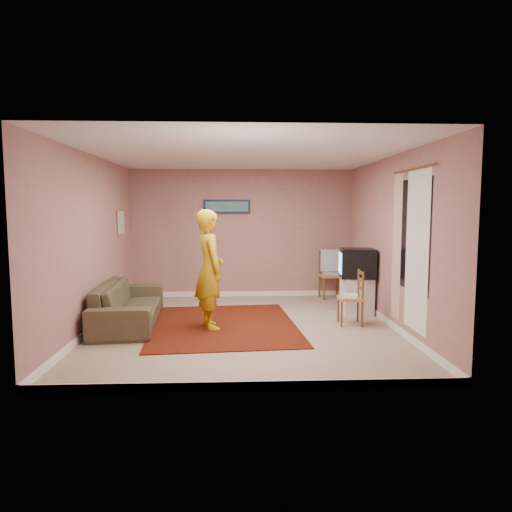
{
  "coord_description": "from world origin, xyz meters",
  "views": [
    {
      "loc": [
        -0.12,
        -6.85,
        1.79
      ],
      "look_at": [
        0.21,
        0.6,
        1.03
      ],
      "focal_mm": 32.0,
      "sensor_mm": 36.0,
      "label": 1
    }
  ],
  "objects_px": {
    "crt_tv": "(357,263)",
    "person": "(210,269)",
    "tv_cabinet": "(357,296)",
    "chair_a": "(331,270)",
    "chair_b": "(350,291)",
    "sofa": "(129,303)"
  },
  "relations": [
    {
      "from": "chair_b",
      "to": "sofa",
      "type": "bearing_deg",
      "value": -89.41
    },
    {
      "from": "person",
      "to": "tv_cabinet",
      "type": "bearing_deg",
      "value": -89.96
    },
    {
      "from": "chair_a",
      "to": "chair_b",
      "type": "xyz_separation_m",
      "value": [
        -0.14,
        -2.13,
        -0.06
      ]
    },
    {
      "from": "sofa",
      "to": "tv_cabinet",
      "type": "bearing_deg",
      "value": -86.68
    },
    {
      "from": "crt_tv",
      "to": "sofa",
      "type": "bearing_deg",
      "value": -164.69
    },
    {
      "from": "chair_a",
      "to": "tv_cabinet",
      "type": "bearing_deg",
      "value": -89.01
    },
    {
      "from": "crt_tv",
      "to": "person",
      "type": "relative_size",
      "value": 0.36
    },
    {
      "from": "tv_cabinet",
      "to": "chair_a",
      "type": "distance_m",
      "value": 1.46
    },
    {
      "from": "tv_cabinet",
      "to": "crt_tv",
      "type": "xyz_separation_m",
      "value": [
        -0.01,
        0.0,
        0.56
      ]
    },
    {
      "from": "crt_tv",
      "to": "person",
      "type": "height_order",
      "value": "person"
    },
    {
      "from": "tv_cabinet",
      "to": "sofa",
      "type": "relative_size",
      "value": 0.28
    },
    {
      "from": "tv_cabinet",
      "to": "person",
      "type": "xyz_separation_m",
      "value": [
        -2.47,
        -0.82,
        0.58
      ]
    },
    {
      "from": "chair_b",
      "to": "chair_a",
      "type": "bearing_deg",
      "value": -179.98
    },
    {
      "from": "chair_b",
      "to": "person",
      "type": "bearing_deg",
      "value": -83.16
    },
    {
      "from": "crt_tv",
      "to": "tv_cabinet",
      "type": "bearing_deg",
      "value": -0.0
    },
    {
      "from": "sofa",
      "to": "person",
      "type": "bearing_deg",
      "value": -107.99
    },
    {
      "from": "chair_a",
      "to": "person",
      "type": "height_order",
      "value": "person"
    },
    {
      "from": "chair_b",
      "to": "person",
      "type": "distance_m",
      "value": 2.21
    },
    {
      "from": "sofa",
      "to": "person",
      "type": "xyz_separation_m",
      "value": [
        1.28,
        -0.31,
        0.57
      ]
    },
    {
      "from": "tv_cabinet",
      "to": "crt_tv",
      "type": "height_order",
      "value": "crt_tv"
    },
    {
      "from": "person",
      "to": "sofa",
      "type": "bearing_deg",
      "value": 58.1
    },
    {
      "from": "crt_tv",
      "to": "chair_b",
      "type": "xyz_separation_m",
      "value": [
        -0.29,
        -0.71,
        -0.36
      ]
    }
  ]
}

